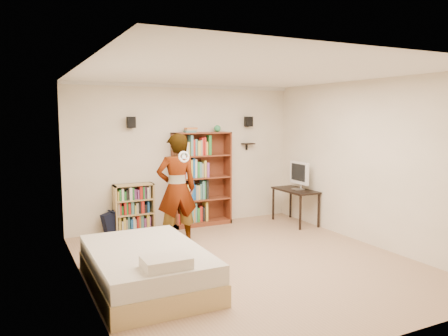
{
  "coord_description": "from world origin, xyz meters",
  "views": [
    {
      "loc": [
        -3.03,
        -5.33,
        2.11
      ],
      "look_at": [
        -0.1,
        0.6,
        1.32
      ],
      "focal_mm": 35.0,
      "sensor_mm": 36.0,
      "label": 1
    }
  ],
  "objects_px": {
    "tall_bookshelf": "(202,179)",
    "computer_desk": "(295,206)",
    "daybed": "(147,263)",
    "low_bookshelf": "(134,208)",
    "person": "(177,189)"
  },
  "relations": [
    {
      "from": "tall_bookshelf",
      "to": "computer_desk",
      "type": "bearing_deg",
      "value": -22.55
    },
    {
      "from": "tall_bookshelf",
      "to": "computer_desk",
      "type": "distance_m",
      "value": 1.92
    },
    {
      "from": "tall_bookshelf",
      "to": "daybed",
      "type": "xyz_separation_m",
      "value": [
        -1.85,
        -2.54,
        -0.6
      ]
    },
    {
      "from": "low_bookshelf",
      "to": "person",
      "type": "height_order",
      "value": "person"
    },
    {
      "from": "low_bookshelf",
      "to": "computer_desk",
      "type": "height_order",
      "value": "low_bookshelf"
    },
    {
      "from": "tall_bookshelf",
      "to": "computer_desk",
      "type": "relative_size",
      "value": 1.81
    },
    {
      "from": "computer_desk",
      "to": "person",
      "type": "bearing_deg",
      "value": -174.16
    },
    {
      "from": "computer_desk",
      "to": "low_bookshelf",
      "type": "bearing_deg",
      "value": 166.32
    },
    {
      "from": "computer_desk",
      "to": "person",
      "type": "relative_size",
      "value": 0.54
    },
    {
      "from": "tall_bookshelf",
      "to": "daybed",
      "type": "bearing_deg",
      "value": -126.13
    },
    {
      "from": "daybed",
      "to": "person",
      "type": "bearing_deg",
      "value": 57.94
    },
    {
      "from": "tall_bookshelf",
      "to": "low_bookshelf",
      "type": "relative_size",
      "value": 2.02
    },
    {
      "from": "person",
      "to": "daybed",
      "type": "bearing_deg",
      "value": 63.04
    },
    {
      "from": "daybed",
      "to": "computer_desk",
      "type": "bearing_deg",
      "value": 27.31
    },
    {
      "from": "daybed",
      "to": "tall_bookshelf",
      "type": "bearing_deg",
      "value": 53.87
    }
  ]
}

